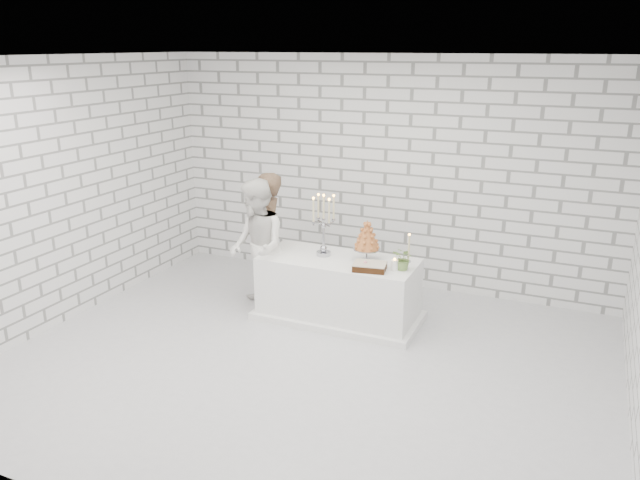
{
  "coord_description": "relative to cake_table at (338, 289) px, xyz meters",
  "views": [
    {
      "loc": [
        2.41,
        -5.11,
        3.1
      ],
      "look_at": [
        -0.19,
        0.81,
        1.05
      ],
      "focal_mm": 34.68,
      "sensor_mm": 36.0,
      "label": 1
    }
  ],
  "objects": [
    {
      "name": "bride",
      "position": [
        -0.97,
        -0.18,
        0.44
      ],
      "size": [
        0.98,
        1.0,
        1.63
      ],
      "primitive_type": "imported",
      "rotation": [
        0.0,
        0.0,
        -0.87
      ],
      "color": "white",
      "rests_on": "ground"
    },
    {
      "name": "groom",
      "position": [
        -1.04,
        0.2,
        0.44
      ],
      "size": [
        0.49,
        0.66,
        1.63
      ],
      "primitive_type": "imported",
      "rotation": [
        0.0,
        0.0,
        -1.38
      ],
      "color": "#473122",
      "rests_on": "ground"
    },
    {
      "name": "wall_front",
      "position": [
        0.09,
        -3.61,
        1.12
      ],
      "size": [
        6.0,
        0.01,
        3.0
      ],
      "primitive_type": "cube",
      "color": "white",
      "rests_on": "ground"
    },
    {
      "name": "wall_back",
      "position": [
        0.09,
        1.39,
        1.12
      ],
      "size": [
        6.0,
        0.01,
        3.0
      ],
      "primitive_type": "cube",
      "color": "white",
      "rests_on": "ground"
    },
    {
      "name": "flowers",
      "position": [
        0.79,
        -0.06,
        0.5
      ],
      "size": [
        0.29,
        0.27,
        0.26
      ],
      "primitive_type": "imported",
      "rotation": [
        0.0,
        0.0,
        -0.34
      ],
      "color": "olive",
      "rests_on": "cake_table"
    },
    {
      "name": "ceiling",
      "position": [
        0.09,
        -1.11,
        2.62
      ],
      "size": [
        6.0,
        5.0,
        0.01
      ],
      "primitive_type": "cube",
      "color": "white",
      "rests_on": "ground"
    },
    {
      "name": "ground",
      "position": [
        0.09,
        -1.11,
        -0.38
      ],
      "size": [
        6.0,
        5.0,
        0.01
      ],
      "primitive_type": "cube",
      "color": "silver",
      "rests_on": "ground"
    },
    {
      "name": "croquembouche",
      "position": [
        0.32,
        0.05,
        0.62
      ],
      "size": [
        0.37,
        0.37,
        0.49
      ],
      "primitive_type": null,
      "rotation": [
        0.0,
        0.0,
        0.18
      ],
      "color": "#9D4E1E",
      "rests_on": "cake_table"
    },
    {
      "name": "cake_table",
      "position": [
        0.0,
        0.0,
        0.0
      ],
      "size": [
        1.8,
        0.8,
        0.75
      ],
      "primitive_type": "cube",
      "color": "white",
      "rests_on": "ground"
    },
    {
      "name": "candelabra",
      "position": [
        -0.21,
        0.04,
        0.74
      ],
      "size": [
        0.33,
        0.33,
        0.74
      ],
      "primitive_type": null,
      "rotation": [
        0.0,
        0.0,
        0.11
      ],
      "color": "#9FA0A9",
      "rests_on": "cake_table"
    },
    {
      "name": "extra_taper",
      "position": [
        0.77,
        0.2,
        0.54
      ],
      "size": [
        0.06,
        0.06,
        0.32
      ],
      "primitive_type": "cylinder",
      "rotation": [
        0.0,
        0.0,
        -0.07
      ],
      "color": "beige",
      "rests_on": "cake_table"
    },
    {
      "name": "chocolate_cake",
      "position": [
        0.45,
        -0.21,
        0.42
      ],
      "size": [
        0.39,
        0.31,
        0.08
      ],
      "primitive_type": "cube",
      "rotation": [
        0.0,
        0.0,
        0.17
      ],
      "color": "black",
      "rests_on": "cake_table"
    },
    {
      "name": "pillar_candle",
      "position": [
        0.7,
        -0.11,
        0.44
      ],
      "size": [
        0.1,
        0.1,
        0.12
      ],
      "primitive_type": "cylinder",
      "rotation": [
        0.0,
        0.0,
        0.22
      ],
      "color": "white",
      "rests_on": "cake_table"
    },
    {
      "name": "wall_left",
      "position": [
        -2.91,
        -1.11,
        1.12
      ],
      "size": [
        0.01,
        5.0,
        3.0
      ],
      "primitive_type": "cube",
      "color": "white",
      "rests_on": "ground"
    }
  ]
}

